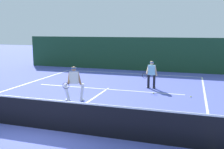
% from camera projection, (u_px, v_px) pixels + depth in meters
% --- Properties ---
extents(ground_plane, '(80.00, 80.00, 0.00)m').
position_uv_depth(ground_plane, '(47.00, 130.00, 8.42)').
color(ground_plane, '#505BBD').
extents(court_line_baseline_far, '(10.27, 0.10, 0.01)m').
position_uv_depth(court_line_baseline_far, '(130.00, 73.00, 19.25)').
color(court_line_baseline_far, white).
rests_on(court_line_baseline_far, ground_plane).
extents(court_line_service, '(8.38, 0.10, 0.01)m').
position_uv_depth(court_line_service, '(107.00, 89.00, 14.16)').
color(court_line_service, white).
rests_on(court_line_service, ground_plane).
extents(court_line_centre, '(0.10, 6.40, 0.01)m').
position_uv_depth(court_line_centre, '(86.00, 103.00, 11.42)').
color(court_line_centre, white).
rests_on(court_line_centre, ground_plane).
extents(tennis_net, '(11.26, 0.09, 1.08)m').
position_uv_depth(tennis_net, '(46.00, 114.00, 8.33)').
color(tennis_net, '#1E4723').
rests_on(tennis_net, ground_plane).
extents(player_near, '(0.97, 0.92, 1.61)m').
position_uv_depth(player_near, '(74.00, 82.00, 11.68)').
color(player_near, silver).
rests_on(player_near, ground_plane).
extents(player_far, '(0.75, 0.87, 1.54)m').
position_uv_depth(player_far, '(151.00, 74.00, 14.21)').
color(player_far, black).
rests_on(player_far, ground_plane).
extents(tennis_ball, '(0.07, 0.07, 0.07)m').
position_uv_depth(tennis_ball, '(153.00, 93.00, 13.15)').
color(tennis_ball, '#D1E033').
rests_on(tennis_ball, ground_plane).
extents(tennis_ball_extra, '(0.07, 0.07, 0.07)m').
position_uv_depth(tennis_ball_extra, '(191.00, 97.00, 12.45)').
color(tennis_ball_extra, '#D1E033').
rests_on(tennis_ball_extra, ground_plane).
extents(back_fence_windscreen, '(19.13, 0.12, 2.67)m').
position_uv_depth(back_fence_windscreen, '(135.00, 54.00, 20.59)').
color(back_fence_windscreen, '#1B3F26').
rests_on(back_fence_windscreen, ground_plane).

